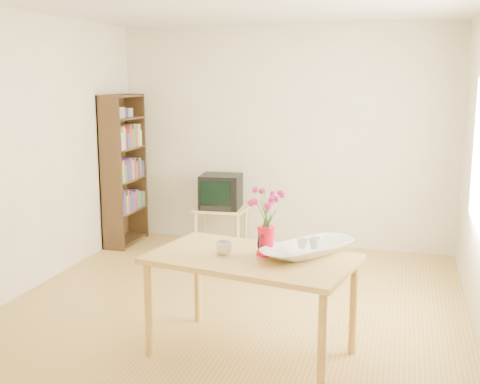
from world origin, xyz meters
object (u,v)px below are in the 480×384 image
(pitcher, at_px, (266,242))
(bowl, at_px, (308,222))
(table, at_px, (251,267))
(mug, at_px, (224,248))
(television, at_px, (221,191))

(pitcher, distance_m, bowl, 0.33)
(table, xyz_separation_m, bowl, (0.38, 0.15, 0.32))
(pitcher, height_order, mug, pitcher)
(bowl, bearing_deg, table, -159.03)
(table, xyz_separation_m, pitcher, (0.09, 0.07, 0.17))
(mug, relative_size, television, 0.24)
(television, bearing_deg, bowl, -65.99)
(pitcher, relative_size, bowl, 0.42)
(pitcher, distance_m, mug, 0.31)
(table, relative_size, television, 3.13)
(table, distance_m, bowl, 0.52)
(bowl, bearing_deg, pitcher, -165.26)
(table, xyz_separation_m, mug, (-0.20, -0.00, 0.13))
(pitcher, bearing_deg, television, 127.54)
(pitcher, xyz_separation_m, mug, (-0.29, -0.07, -0.05))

